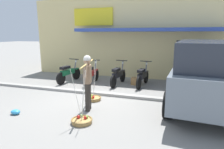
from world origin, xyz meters
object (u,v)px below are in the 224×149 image
object	(u,v)px
fruit_basket_right_side	(82,120)
motorcycle_end_of_row	(143,76)
plastic_litter_bag	(15,112)
wooden_crate	(136,81)
fruit_vendor	(88,79)
parked_truck	(206,72)
fruit_basket_left_side	(93,98)
motorcycle_nearest_shop	(69,73)
motorcycle_second_in_row	(91,74)
motorcycle_third_in_row	(118,75)

from	to	relation	value
fruit_basket_right_side	motorcycle_end_of_row	xyz separation A→B (m)	(0.94, 4.18, 0.38)
plastic_litter_bag	wooden_crate	distance (m)	5.23
fruit_vendor	parked_truck	xyz separation A→B (m)	(3.44, 1.50, 0.15)
fruit_vendor	fruit_basket_left_side	distance (m)	1.28
motorcycle_nearest_shop	parked_truck	size ratio (longest dim) A/B	0.37
wooden_crate	motorcycle_end_of_row	bearing A→B (deg)	-32.63
motorcycle_nearest_shop	parked_truck	world-z (taller)	parked_truck
motorcycle_nearest_shop	motorcycle_end_of_row	size ratio (longest dim) A/B	1.00
fruit_basket_left_side	motorcycle_second_in_row	size ratio (longest dim) A/B	0.80
motorcycle_second_in_row	motorcycle_third_in_row	size ratio (longest dim) A/B	1.00
fruit_vendor	motorcycle_end_of_row	size ratio (longest dim) A/B	0.98
motorcycle_end_of_row	wooden_crate	world-z (taller)	motorcycle_end_of_row
fruit_basket_right_side	fruit_basket_left_side	bearing A→B (deg)	103.59
motorcycle_third_in_row	motorcycle_second_in_row	bearing A→B (deg)	-170.88
motorcycle_nearest_shop	wooden_crate	bearing A→B (deg)	8.72
plastic_litter_bag	motorcycle_end_of_row	bearing A→B (deg)	54.34
fruit_basket_right_side	motorcycle_second_in_row	world-z (taller)	fruit_basket_right_side
motorcycle_nearest_shop	wooden_crate	xyz separation A→B (m)	(3.23, 0.50, -0.29)
fruit_basket_left_side	motorcycle_third_in_row	world-z (taller)	fruit_basket_left_side
fruit_basket_left_side	plastic_litter_bag	distance (m)	2.49
fruit_basket_left_side	motorcycle_second_in_row	world-z (taller)	fruit_basket_left_side
motorcycle_nearest_shop	motorcycle_end_of_row	world-z (taller)	same
motorcycle_nearest_shop	motorcycle_end_of_row	distance (m)	3.57
plastic_litter_bag	fruit_basket_right_side	bearing A→B (deg)	1.90
motorcycle_nearest_shop	motorcycle_third_in_row	bearing A→B (deg)	4.62
motorcycle_nearest_shop	motorcycle_second_in_row	size ratio (longest dim) A/B	1.00
parked_truck	fruit_vendor	bearing A→B (deg)	-156.48
fruit_basket_right_side	motorcycle_second_in_row	xyz separation A→B (m)	(-1.42, 3.88, 0.38)
plastic_litter_bag	motorcycle_third_in_row	bearing A→B (deg)	64.96
motorcycle_second_in_row	parked_truck	distance (m)	4.93
motorcycle_end_of_row	wooden_crate	distance (m)	0.48
plastic_litter_bag	parked_truck	bearing A→B (deg)	24.65
motorcycle_end_of_row	fruit_vendor	bearing A→B (deg)	-109.27
motorcycle_third_in_row	wooden_crate	size ratio (longest dim) A/B	4.14
fruit_vendor	plastic_litter_bag	distance (m)	2.31
fruit_basket_right_side	motorcycle_second_in_row	size ratio (longest dim) A/B	0.80
motorcycle_third_in_row	motorcycle_end_of_row	distance (m)	1.11
motorcycle_second_in_row	motorcycle_end_of_row	size ratio (longest dim) A/B	1.00
motorcycle_end_of_row	parked_truck	size ratio (longest dim) A/B	0.37
fruit_vendor	motorcycle_second_in_row	xyz separation A→B (m)	(-1.20, 3.00, -0.53)
motorcycle_end_of_row	wooden_crate	xyz separation A→B (m)	(-0.32, 0.20, -0.29)
fruit_vendor	motorcycle_third_in_row	distance (m)	3.25
plastic_litter_bag	fruit_vendor	bearing A→B (deg)	26.65
fruit_vendor	motorcycle_nearest_shop	xyz separation A→B (m)	(-2.40, 3.01, -0.53)
fruit_vendor	motorcycle_second_in_row	size ratio (longest dim) A/B	0.98
fruit_basket_left_side	motorcycle_end_of_row	distance (m)	2.80
parked_truck	motorcycle_end_of_row	bearing A→B (deg)	141.74
fruit_vendor	parked_truck	world-z (taller)	parked_truck
fruit_basket_left_side	fruit_basket_right_side	distance (m)	1.82
wooden_crate	fruit_vendor	bearing A→B (deg)	-103.40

